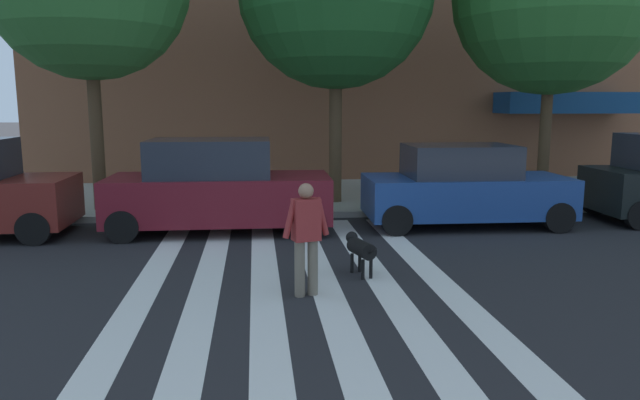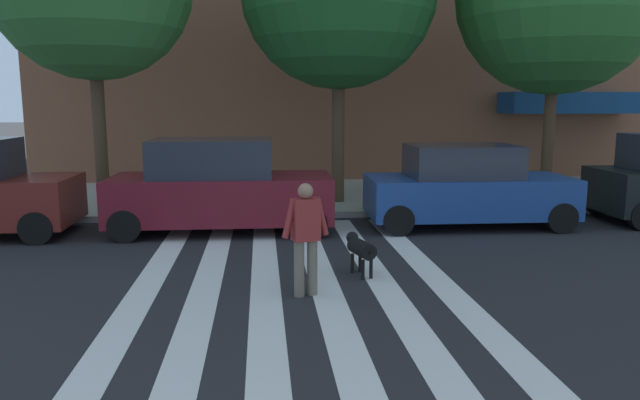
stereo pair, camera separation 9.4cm
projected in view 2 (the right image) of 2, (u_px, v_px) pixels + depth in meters
The scene contains 7 objects.
ground_plane at pixel (258, 321), 7.52m from camera, with size 160.00×160.00×0.00m, color #232326.
sidewalk_far at pixel (259, 197), 16.99m from camera, with size 80.00×6.00×0.15m, color #9B9B91.
crosswalk_stripes at pixel (302, 319), 7.58m from camera, with size 4.95×12.72×0.01m.
parked_car_behind_first at pixel (219, 188), 12.65m from camera, with size 4.72×2.08×1.99m.
parked_car_third_in_line at pixel (466, 187), 13.19m from camera, with size 4.53×2.07×1.83m.
pedestrian_dog_walker at pixel (306, 233), 8.39m from camera, with size 0.70×0.33×1.64m.
dog_on_leash at pixel (360, 248), 9.49m from camera, with size 0.43×0.97×0.65m.
Camera 2 is at (0.09, -0.55, 2.76)m, focal length 33.09 mm.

